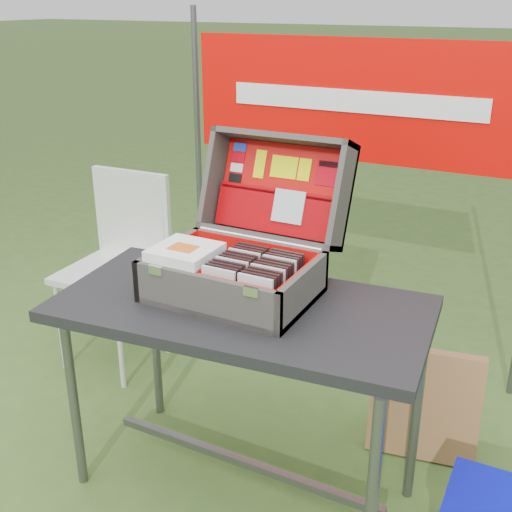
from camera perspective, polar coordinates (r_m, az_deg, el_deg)
The scene contains 85 objects.
ground at distance 2.64m, azimuth -1.45°, elevation -19.09°, with size 80.00×80.00×0.00m, color #385A24.
table at distance 2.36m, azimuth -1.23°, elevation -12.77°, with size 1.25×0.63×0.78m, color #242527, non-canonical shape.
table_top at distance 2.17m, azimuth -1.31°, elevation -4.70°, with size 1.25×0.63×0.04m, color #242527.
table_leg_fl at distance 2.49m, azimuth -15.91°, elevation -12.18°, with size 0.04×0.04×0.74m, color #59595B.
table_leg_fr at distance 2.02m, azimuth 10.22°, elevation -20.96°, with size 0.04×0.04×0.74m, color #59595B.
table_leg_bl at distance 2.82m, azimuth -8.94°, elevation -7.28°, with size 0.04×0.04×0.74m, color #59595B.
table_leg_br at distance 2.41m, azimuth 14.06°, elevation -13.31°, with size 0.04×0.04×0.74m, color #59595B.
table_brace at distance 2.52m, azimuth -1.18°, elevation -17.83°, with size 1.10×0.03×0.03m, color #59595B.
suitcase at distance 2.17m, azimuth -1.37°, elevation 2.81°, with size 0.54×0.55×0.48m, color #58544E, non-canonical shape.
suitcase_base_bottom at distance 2.21m, azimuth -2.07°, elevation -3.31°, with size 0.54×0.39×0.02m, color #58544E.
suitcase_base_wall_front at distance 2.04m, azimuth -4.64°, elevation -3.69°, with size 0.54×0.02×0.15m, color #58544E.
suitcase_base_wall_back at distance 2.33m, azimuth 0.13°, elevation -0.22°, with size 0.54×0.02×0.15m, color #58544E.
suitcase_base_wall_left at distance 2.31m, azimuth -7.73°, elevation -0.61°, with size 0.02×0.39×0.15m, color #58544E.
suitcase_base_wall_right at distance 2.08m, azimuth 4.19°, elevation -3.19°, with size 0.02×0.39×0.15m, color #58544E.
suitcase_liner_floor at distance 2.20m, azimuth -2.08°, elevation -2.99°, with size 0.50×0.35×0.01m, color #D60A00.
suitcase_latch_left at distance 2.10m, azimuth -8.90°, elevation -1.26°, with size 0.05×0.01×0.03m, color silver.
suitcase_latch_right at distance 1.92m, azimuth -0.44°, elevation -3.19°, with size 0.05×0.01×0.03m, color silver.
suitcase_hinge at distance 2.31m, azimuth 0.25°, elevation 1.54°, with size 0.02×0.02×0.49m, color silver.
suitcase_lid_back at distance 2.44m, azimuth 2.38°, elevation 5.92°, with size 0.54×0.39×0.02m, color #58544E.
suitcase_lid_rim_far at distance 2.39m, azimuth 2.52°, elevation 10.41°, with size 0.54×0.02×0.15m, color #58544E.
suitcase_lid_rim_near at distance 2.38m, azimuth 1.05°, elevation 1.73°, with size 0.54×0.02×0.15m, color #58544E.
suitcase_lid_rim_left at distance 2.50m, azimuth -3.65°, elevation 6.84°, with size 0.02×0.39×0.15m, color #58544E.
suitcase_lid_rim_right at distance 2.28m, azimuth 7.71°, elevation 5.20°, with size 0.02×0.39×0.15m, color #58544E.
suitcase_lid_liner at distance 2.42m, azimuth 2.25°, elevation 5.96°, with size 0.50×0.34×0.01m, color #D60A00.
suitcase_liner_wall_front at distance 2.05m, azimuth -4.45°, elevation -3.27°, with size 0.50×0.01×0.12m, color #D60A00.
suitcase_liner_wall_back at distance 2.31m, azimuth -0.03°, elevation -0.09°, with size 0.50×0.01×0.12m, color #D60A00.
suitcase_liner_wall_left at distance 2.30m, azimuth -7.46°, elevation -0.42°, with size 0.01×0.35×0.12m, color #D60A00.
suitcase_liner_wall_right at distance 2.08m, azimuth 3.86°, elevation -2.85°, with size 0.01×0.35×0.12m, color #D60A00.
suitcase_lid_pocket at distance 2.40m, azimuth 1.71°, elevation 3.89°, with size 0.48×0.16×0.03m, color #970206.
suitcase_pocket_edge at distance 2.40m, azimuth 1.96°, elevation 5.73°, with size 0.47×0.02×0.02m, color #970206.
suitcase_pocket_cd at distance 2.36m, azimuth 2.92°, elevation 4.41°, with size 0.12×0.12×0.01m, color silver.
lid_sticker_cc_a at distance 2.52m, azimuth -1.43°, elevation 9.65°, with size 0.05×0.03×0.00m, color #1933B2.
lid_sticker_cc_b at distance 2.51m, azimuth -1.58°, elevation 8.76°, with size 0.05×0.03×0.00m, color #C10010.
lid_sticker_cc_c at distance 2.51m, azimuth -1.73°, elevation 7.86°, with size 0.05×0.03×0.00m, color white.
lid_sticker_cc_d at distance 2.51m, azimuth -1.88°, elevation 6.96°, with size 0.05×0.03×0.00m, color black.
lid_card_neon_tall at distance 2.47m, azimuth 0.35°, elevation 8.18°, with size 0.04×0.11×0.00m, color #E6EA06.
lid_card_neon_main at distance 2.42m, azimuth 2.52°, elevation 7.90°, with size 0.11×0.08×0.00m, color #E6EA06.
lid_card_neon_small at distance 2.39m, azimuth 4.32°, elevation 7.66°, with size 0.05×0.08×0.00m, color #E6EA06.
lid_sticker_band at distance 2.35m, azimuth 6.50°, elevation 7.36°, with size 0.10×0.10×0.00m, color #C10010.
lid_sticker_band_bar at distance 2.36m, azimuth 6.63°, elevation 8.08°, with size 0.09×0.02×0.00m, color black.
cd_left_0 at distance 2.04m, azimuth -3.32°, elevation -2.91°, with size 0.12×0.01×0.14m, color silver.
cd_left_1 at distance 2.06m, azimuth -3.02°, elevation -2.68°, with size 0.12×0.01×0.14m, color black.
cd_left_2 at distance 2.07m, azimuth -2.72°, elevation -2.46°, with size 0.12×0.01×0.14m, color black.
cd_left_3 at distance 2.09m, azimuth -2.42°, elevation -2.25°, with size 0.12×0.01×0.14m, color black.
cd_left_4 at distance 2.11m, azimuth -2.13°, elevation -2.04°, with size 0.12×0.01×0.14m, color silver.
cd_left_5 at distance 2.12m, azimuth -1.85°, elevation -1.83°, with size 0.12×0.01×0.14m, color black.
cd_left_6 at distance 2.14m, azimuth -1.57°, elevation -1.62°, with size 0.12×0.01×0.14m, color black.
cd_left_7 at distance 2.16m, azimuth -1.30°, elevation -1.42°, with size 0.12×0.01×0.14m, color black.
cd_left_8 at distance 2.18m, azimuth -1.02°, elevation -1.22°, with size 0.12×0.01×0.14m, color silver.
cd_left_9 at distance 2.19m, azimuth -0.76°, elevation -1.03°, with size 0.12×0.01×0.14m, color black.
cd_left_10 at distance 2.21m, azimuth -0.50°, elevation -0.84°, with size 0.12×0.01×0.14m, color black.
cd_left_11 at distance 2.23m, azimuth -0.24°, elevation -0.65°, with size 0.12×0.01×0.14m, color black.
cd_right_0 at distance 1.98m, azimuth -0.06°, elevation -3.65°, with size 0.12×0.01×0.14m, color silver.
cd_right_1 at distance 2.00m, azimuth 0.23°, elevation -3.42°, with size 0.12×0.01×0.14m, color black.
cd_right_2 at distance 2.02m, azimuth 0.51°, elevation -3.18°, with size 0.12×0.01×0.14m, color black.
cd_right_3 at distance 2.03m, azimuth 0.78°, elevation -2.96°, with size 0.12×0.01×0.14m, color black.
cd_right_4 at distance 2.05m, azimuth 1.05°, elevation -2.73°, with size 0.12×0.01×0.14m, color silver.
cd_right_5 at distance 2.07m, azimuth 1.32°, elevation -2.51°, with size 0.12×0.01×0.14m, color black.
cd_right_6 at distance 2.09m, azimuth 1.58°, elevation -2.30°, with size 0.12×0.01×0.14m, color black.
cd_right_7 at distance 2.10m, azimuth 1.83°, elevation -2.08°, with size 0.12×0.01×0.14m, color black.
cd_right_8 at distance 2.12m, azimuth 2.09°, elevation -1.87°, with size 0.12×0.01×0.14m, color silver.
cd_right_9 at distance 2.14m, azimuth 2.33°, elevation -1.67°, with size 0.12×0.01×0.14m, color black.
cd_right_10 at distance 2.16m, azimuth 2.58°, elevation -1.46°, with size 0.12×0.01×0.14m, color black.
cd_right_11 at distance 2.17m, azimuth 2.82°, elevation -1.26°, with size 0.12×0.01×0.14m, color black.
songbook_0 at distance 2.16m, azimuth -6.31°, elevation 0.00°, with size 0.20×0.20×0.01m, color white.
songbook_1 at distance 2.16m, azimuth -6.32°, elevation 0.12°, with size 0.20×0.20×0.01m, color white.
songbook_2 at distance 2.16m, azimuth -6.32°, elevation 0.25°, with size 0.20×0.20×0.01m, color white.
songbook_3 at distance 2.16m, azimuth -6.33°, elevation 0.37°, with size 0.20×0.20×0.01m, color white.
songbook_4 at distance 2.16m, azimuth -6.34°, elevation 0.49°, with size 0.20×0.20×0.01m, color white.
songbook_5 at distance 2.16m, azimuth -6.34°, elevation 0.62°, with size 0.20×0.20×0.01m, color white.
songbook_6 at distance 2.15m, azimuth -6.35°, elevation 0.74°, with size 0.20×0.20×0.01m, color white.
songbook_graphic at distance 2.14m, azimuth -6.50°, elevation 0.75°, with size 0.09×0.07×0.00m, color #D85919.
chair at distance 3.21m, azimuth -12.84°, elevation -1.65°, with size 0.43×0.48×0.95m, color silver, non-canonical shape.
chair_seat at distance 3.21m, azimuth -12.86°, elevation -1.48°, with size 0.43×0.43×0.03m, color silver.
chair_backrest at distance 3.27m, azimuth -10.92°, elevation 3.62°, with size 0.43×0.03×0.45m, color silver.
chair_leg_fl at distance 3.31m, azimuth -17.00°, elevation -5.86°, with size 0.02×0.02×0.49m, color silver.
chair_leg_fr at distance 3.08m, azimuth -12.01°, elevation -7.50°, with size 0.02×0.02×0.49m, color silver.
chair_leg_bl at distance 3.54m, azimuth -12.93°, elevation -3.48°, with size 0.02×0.02×0.49m, color silver.
chair_leg_br at distance 3.33m, azimuth -8.04°, elevation -4.80°, with size 0.02×0.02×0.49m, color silver.
chair_upright_left at distance 3.39m, azimuth -13.37°, elevation 3.87°, with size 0.02×0.02×0.45m, color silver.
chair_upright_right at distance 3.17m, azimuth -8.27°, elevation 2.98°, with size 0.02×0.02×0.45m, color silver.
cardboard_box at distance 2.72m, azimuth 14.77°, elevation -12.61°, with size 0.43×0.07×0.45m, color #A57345.
banner_post_left at distance 3.49m, azimuth -5.09°, elevation 7.23°, with size 0.03×0.03×1.70m, color #59595B.
banner at distance 3.02m, azimuth 8.66°, elevation 13.49°, with size 1.60×0.01×0.55m, color #C90602.
banner_text at distance 3.01m, azimuth 8.58°, elevation 13.46°, with size 1.20×0.00×0.10m, color white.
Camera 1 is at (0.98, -1.73, 1.74)m, focal length 45.00 mm.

